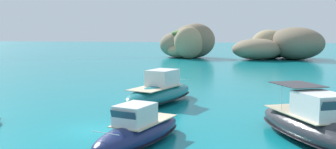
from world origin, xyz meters
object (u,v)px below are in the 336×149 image
Objects in this scene: islet_large at (281,45)px; islet_small at (188,42)px; motorboat_navy at (139,131)px; motorboat_teal at (160,92)px; motorboat_charcoal at (314,126)px.

islet_large is 1.41× the size of islet_small.
islet_small is at bearing 95.58° from motorboat_navy.
motorboat_teal is (-16.99, -60.55, -2.23)m from islet_large.
islet_large is 22.74m from islet_small.
islet_small reaches higher than motorboat_navy.
islet_small is 73.67m from motorboat_navy.
motorboat_navy is (-15.57, -73.19, -2.44)m from islet_large.
motorboat_charcoal is (17.39, -70.89, -2.84)m from islet_small.
motorboat_teal is at bearing 96.40° from motorboat_navy.
islet_large is 62.93m from motorboat_teal.
islet_large is at bearing 74.32° from motorboat_teal.
motorboat_navy is (1.42, -12.64, -0.21)m from motorboat_teal.
islet_small is (-22.73, 0.07, 0.61)m from islet_large.
islet_small reaches higher than motorboat_teal.
motorboat_charcoal reaches higher than motorboat_teal.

